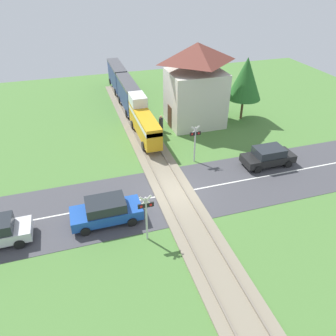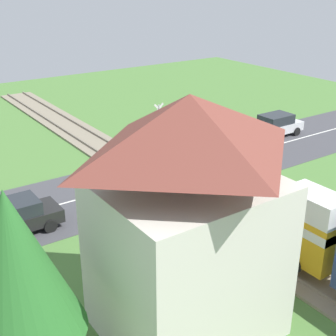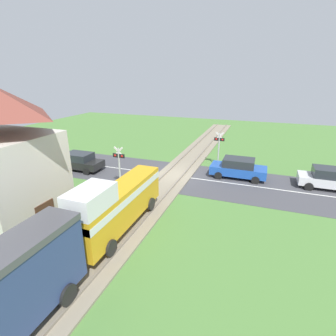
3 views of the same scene
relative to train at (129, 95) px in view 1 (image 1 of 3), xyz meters
name	(u,v)px [view 1 (image 1 of 3)]	position (x,y,z in m)	size (l,w,h in m)	color
ground_plane	(174,194)	(0.00, -15.39, -1.88)	(60.00, 60.00, 0.00)	#4C7A38
road_surface	(174,193)	(0.00, -15.39, -1.87)	(48.00, 6.40, 0.02)	#424247
track_bed	(174,193)	(0.00, -15.39, -1.81)	(2.80, 48.00, 0.24)	gray
train	(129,95)	(0.00, 0.00, 0.00)	(1.58, 20.36, 3.18)	gold
car_near_crossing	(106,211)	(-4.89, -16.83, -1.05)	(4.32, 1.99, 1.59)	#1E4CA8
car_far_side	(268,156)	(8.23, -13.95, -1.09)	(4.11, 1.91, 1.52)	black
crossing_signal_west_approach	(146,212)	(-2.89, -19.07, 0.14)	(0.90, 0.18, 3.14)	#B7B7B7
crossing_signal_east_approach	(195,139)	(2.89, -11.71, 0.14)	(0.90, 0.18, 3.14)	#B7B7B7
station_building	(196,86)	(5.54, -4.86, 1.89)	(5.50, 4.73, 7.72)	beige
pedestrian_by_station	(161,124)	(1.89, -5.59, -1.16)	(0.39, 0.39, 1.58)	#333338
tree_by_station	(246,78)	(10.58, -5.16, 2.27)	(3.34, 3.34, 6.17)	brown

